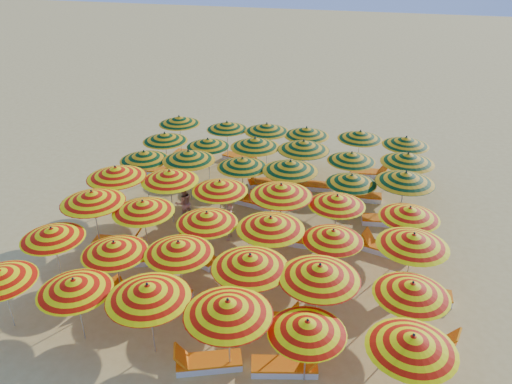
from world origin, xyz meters
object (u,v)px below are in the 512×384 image
at_px(umbrella_8, 179,248).
at_px(lounger_2, 133,301).
at_px(umbrella_11, 412,289).
at_px(umbrella_37, 227,126).
at_px(umbrella_25, 189,156).
at_px(lounger_4, 270,321).
at_px(umbrella_27, 290,166).
at_px(umbrella_15, 271,223).
at_px(lounger_20, 369,173).
at_px(umbrella_29, 406,177).
at_px(umbrella_21, 281,190).
at_px(umbrella_14, 207,218).
at_px(umbrella_35, 408,158).
at_px(lounger_3, 162,296).
at_px(umbrella_10, 320,272).
at_px(umbrella_41, 406,141).
at_px(lounger_13, 385,220).
at_px(lounger_5, 425,338).
at_px(umbrella_39, 307,132).
at_px(lounger_9, 421,294).
at_px(umbrella_6, 52,233).
at_px(umbrella_12, 92,197).
at_px(lounger_15, 266,182).
at_px(umbrella_4, 307,327).
at_px(umbrella_23, 410,213).
at_px(umbrella_1, 74,285).
at_px(umbrella_28, 352,179).
at_px(umbrella_19, 170,176).
at_px(lounger_10, 293,239).
at_px(umbrella_2, 148,292).
at_px(umbrella_9, 250,262).
at_px(lounger_8, 195,255).
at_px(umbrella_18, 116,172).
at_px(lounger_16, 314,185).
at_px(lounger_12, 255,202).
at_px(lounger_14, 158,171).
at_px(lounger_18, 192,155).
at_px(lounger_19, 240,158).
at_px(umbrella_26, 242,163).
at_px(beachgoer_b, 184,203).
at_px(umbrella_17, 413,240).
at_px(umbrella_32, 255,143).
at_px(umbrella_16, 333,235).
at_px(lounger_0, 207,362).
at_px(umbrella_5, 412,342).
at_px(umbrella_13, 143,207).
at_px(umbrella_22, 337,200).
at_px(lounger_1, 286,366).
at_px(umbrella_24, 144,156).
at_px(umbrella_0, 0,275).
at_px(umbrella_40, 360,135).

bearing_deg(umbrella_8, lounger_2, -155.65).
height_order(umbrella_11, umbrella_37, umbrella_11).
bearing_deg(umbrella_25, lounger_4, -52.97).
xyz_separation_m(umbrella_27, lounger_2, (-3.47, -6.77, -1.88)).
relative_size(umbrella_15, lounger_20, 1.58).
bearing_deg(umbrella_29, umbrella_21, -152.40).
distance_m(umbrella_14, umbrella_35, 8.88).
relative_size(umbrella_11, lounger_3, 1.33).
distance_m(umbrella_10, umbrella_41, 10.82).
bearing_deg(lounger_13, lounger_5, -86.09).
height_order(umbrella_39, lounger_9, umbrella_39).
relative_size(umbrella_6, lounger_2, 1.26).
bearing_deg(umbrella_12, lounger_2, -44.53).
relative_size(umbrella_39, lounger_15, 1.27).
relative_size(umbrella_4, umbrella_10, 0.72).
bearing_deg(umbrella_23, umbrella_14, -162.43).
bearing_deg(umbrella_1, lounger_5, 13.83).
bearing_deg(umbrella_28, umbrella_6, -144.11).
xyz_separation_m(umbrella_19, lounger_10, (4.78, -0.26, -1.86)).
relative_size(umbrella_2, lounger_2, 1.32).
distance_m(umbrella_9, lounger_8, 4.06).
relative_size(umbrella_18, lounger_10, 1.58).
bearing_deg(umbrella_1, lounger_16, 65.94).
distance_m(lounger_12, lounger_14, 5.46).
relative_size(lounger_18, lounger_19, 0.97).
bearing_deg(umbrella_2, umbrella_26, 89.63).
height_order(umbrella_1, beachgoer_b, umbrella_1).
distance_m(umbrella_11, lounger_15, 10.42).
distance_m(umbrella_17, umbrella_32, 8.94).
height_order(umbrella_16, umbrella_23, umbrella_23).
height_order(umbrella_16, lounger_0, umbrella_16).
relative_size(lounger_0, lounger_16, 1.03).
relative_size(umbrella_37, umbrella_41, 0.96).
distance_m(lounger_16, lounger_19, 4.46).
bearing_deg(umbrella_14, umbrella_5, -32.94).
bearing_deg(umbrella_13, umbrella_28, 32.48).
xyz_separation_m(lounger_3, lounger_14, (-3.92, 8.25, 0.00)).
height_order(umbrella_10, umbrella_14, umbrella_10).
height_order(umbrella_21, umbrella_22, umbrella_21).
bearing_deg(lounger_9, umbrella_8, 13.84).
height_order(lounger_1, lounger_15, same).
bearing_deg(umbrella_22, umbrella_28, 80.26).
xyz_separation_m(umbrella_37, umbrella_39, (3.85, -0.12, 0.11)).
xyz_separation_m(umbrella_24, lounger_2, (2.60, -6.53, -1.75)).
xyz_separation_m(umbrella_2, lounger_10, (2.60, 6.15, -1.89)).
height_order(umbrella_35, lounger_16, umbrella_35).
height_order(umbrella_15, lounger_16, umbrella_15).
distance_m(umbrella_0, umbrella_40, 15.52).
xyz_separation_m(umbrella_5, lounger_5, (0.63, 2.23, -1.79)).
relative_size(umbrella_8, lounger_13, 1.21).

